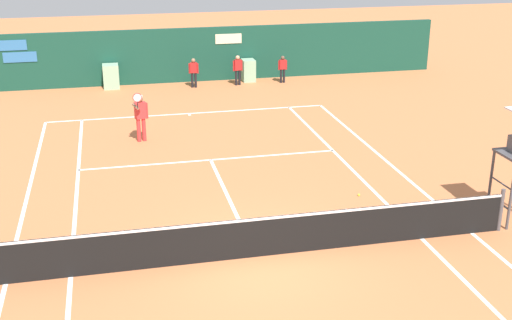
% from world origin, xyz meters
% --- Properties ---
extents(ground_plane, '(80.00, 80.00, 0.01)m').
position_xyz_m(ground_plane, '(-0.00, 0.58, 0.00)').
color(ground_plane, '#C67042').
extents(tennis_net, '(12.10, 0.10, 1.07)m').
position_xyz_m(tennis_net, '(0.00, 0.00, 0.51)').
color(tennis_net, '#4C4C51').
rests_on(tennis_net, ground_plane).
extents(sponsor_back_wall, '(25.00, 1.02, 2.43)m').
position_xyz_m(sponsor_back_wall, '(-0.02, 16.97, 1.18)').
color(sponsor_back_wall, '#144233').
rests_on(sponsor_back_wall, ground_plane).
extents(player_on_baseline, '(0.51, 0.76, 1.82)m').
position_xyz_m(player_on_baseline, '(-1.97, 8.71, 0.96)').
color(player_on_baseline, red).
rests_on(player_on_baseline, ground_plane).
extents(ball_kid_left_post, '(0.45, 0.21, 1.34)m').
position_xyz_m(ball_kid_left_post, '(2.74, 15.79, 0.77)').
color(ball_kid_left_post, black).
rests_on(ball_kid_left_post, ground_plane).
extents(ball_kid_centre_post, '(0.41, 0.17, 1.23)m').
position_xyz_m(ball_kid_centre_post, '(4.81, 15.79, 0.71)').
color(ball_kid_centre_post, black).
rests_on(ball_kid_centre_post, ground_plane).
extents(ball_kid_right_post, '(0.43, 0.21, 1.30)m').
position_xyz_m(ball_kid_right_post, '(0.76, 15.79, 0.75)').
color(ball_kid_right_post, black).
rests_on(ball_kid_right_post, ground_plane).
extents(tennis_ball_mid_court, '(0.07, 0.07, 0.07)m').
position_xyz_m(tennis_ball_mid_court, '(3.47, 2.71, 0.03)').
color(tennis_ball_mid_court, '#CCE033').
rests_on(tennis_ball_mid_court, ground_plane).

